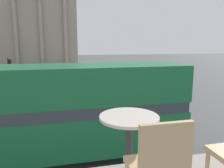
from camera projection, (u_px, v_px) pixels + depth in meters
double_decker_bus at (69, 109)px, 9.34m from camera, size 10.12×2.71×4.27m
cafe_dining_table at (129, 134)px, 2.22m from camera, size 0.60×0.60×0.73m
cafe_chair_0 at (158, 167)px, 1.67m from camera, size 0.40×0.40×0.91m
plaza_building_left at (20, 25)px, 53.61m from camera, size 27.47×13.41×19.20m
traffic_light_mid at (10, 73)px, 19.45m from camera, size 0.42×0.24×3.90m
car_navy at (49, 80)px, 27.50m from camera, size 4.20×1.93×1.35m
car_white at (83, 82)px, 25.95m from camera, size 4.20×1.93×1.35m
pedestrian_yellow at (131, 90)px, 20.19m from camera, size 0.32×0.32×1.69m
pedestrian_black at (97, 72)px, 32.52m from camera, size 0.32×0.32×1.72m
pedestrian_olive at (59, 84)px, 23.03m from camera, size 0.32×0.32×1.68m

